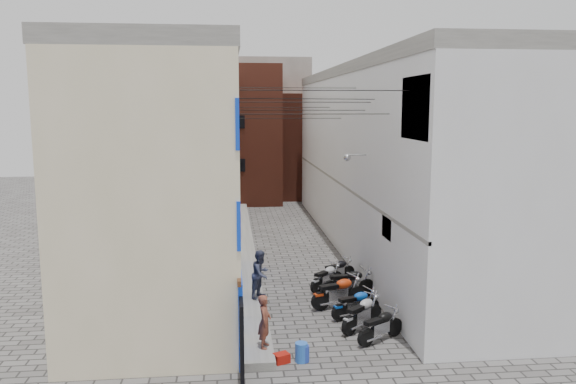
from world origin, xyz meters
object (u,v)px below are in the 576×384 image
object	(u,v)px
motorcycle_g	(338,269)
water_jug_far	(304,353)
motorcycle_b	(362,312)
motorcycle_d	(338,290)
motorcycle_f	(327,276)
water_jug_near	(301,352)
motorcycle_a	(381,324)
person_b	(261,274)
motorcycle_c	(356,303)
motorcycle_e	(349,281)
person_a	(265,321)
red_crate	(282,358)

from	to	relation	value
motorcycle_g	water_jug_far	world-z (taller)	motorcycle_g
motorcycle_g	water_jug_far	bearing A→B (deg)	-49.14
motorcycle_b	motorcycle_d	distance (m)	2.05
motorcycle_b	water_jug_far	distance (m)	3.03
motorcycle_d	motorcycle_f	xyz separation A→B (m)	(-0.07, 1.99, -0.08)
water_jug_near	motorcycle_a	bearing A→B (deg)	23.44
motorcycle_a	person_b	bearing A→B (deg)	-168.75
motorcycle_b	motorcycle_f	xyz separation A→B (m)	(-0.45, 4.01, -0.04)
motorcycle_b	water_jug_far	size ratio (longest dim) A/B	4.26
motorcycle_c	motorcycle_g	distance (m)	4.02
motorcycle_e	person_a	xyz separation A→B (m)	(-3.44, -4.64, 0.42)
motorcycle_c	person_a	distance (m)	4.15
motorcycle_b	red_crate	bearing A→B (deg)	-93.87
person_b	water_jug_far	distance (m)	4.94
motorcycle_f	person_b	xyz separation A→B (m)	(-2.63, -1.35, 0.58)
motorcycle_f	person_b	world-z (taller)	person_b
person_a	person_b	distance (m)	4.27
motorcycle_c	person_b	distance (m)	3.58
motorcycle_c	person_b	xyz separation A→B (m)	(-3.09, 1.71, 0.58)
water_jug_far	water_jug_near	bearing A→B (deg)	180.00
person_a	motorcycle_d	bearing A→B (deg)	-26.24
motorcycle_a	motorcycle_b	size ratio (longest dim) A/B	0.93
motorcycle_e	motorcycle_f	xyz separation A→B (m)	(-0.67, 0.97, -0.07)
motorcycle_b	person_a	world-z (taller)	person_a
red_crate	water_jug_near	bearing A→B (deg)	0.00
water_jug_near	red_crate	world-z (taller)	water_jug_near
motorcycle_b	water_jug_far	bearing A→B (deg)	-86.63
motorcycle_f	motorcycle_g	distance (m)	1.15
motorcycle_c	motorcycle_d	bearing A→B (deg)	179.12
red_crate	motorcycle_f	bearing A→B (deg)	69.08
motorcycle_d	motorcycle_e	world-z (taller)	motorcycle_d
motorcycle_c	motorcycle_d	size ratio (longest dim) A/B	0.87
motorcycle_e	red_crate	bearing A→B (deg)	-31.74
person_b	water_jug_near	xyz separation A→B (m)	(0.85, -4.77, -0.84)
water_jug_near	red_crate	xyz separation A→B (m)	(-0.55, 0.00, -0.14)
motorcycle_f	person_a	size ratio (longest dim) A/B	1.19
water_jug_near	motorcycle_e	bearing A→B (deg)	64.51
motorcycle_d	motorcycle_g	bearing A→B (deg)	149.49
water_jug_far	red_crate	distance (m)	0.64
water_jug_near	red_crate	size ratio (longest dim) A/B	1.32
motorcycle_c	water_jug_far	xyz separation A→B (m)	(-2.16, -3.06, -0.30)
motorcycle_d	red_crate	world-z (taller)	motorcycle_d
motorcycle_b	motorcycle_e	bearing A→B (deg)	134.92
motorcycle_e	water_jug_near	bearing A→B (deg)	-26.94
red_crate	motorcycle_a	bearing A→B (deg)	19.63
motorcycle_c	red_crate	distance (m)	4.16
motorcycle_a	motorcycle_f	bearing A→B (deg)	157.09
motorcycle_g	person_b	world-z (taller)	person_b
person_b	water_jug_far	xyz separation A→B (m)	(0.92, -4.77, -0.88)
motorcycle_g	water_jug_near	distance (m)	7.48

